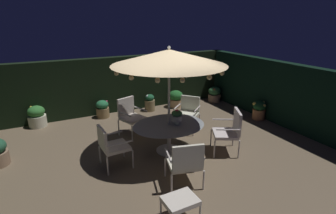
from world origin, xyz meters
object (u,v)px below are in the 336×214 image
at_px(patio_chair_southeast, 230,129).
at_px(potted_plant_right_near, 150,103).
at_px(potted_plant_right_far, 103,109).
at_px(patio_chair_north, 130,114).
at_px(patio_dining_table, 169,129).
at_px(patio_chair_northeast, 111,144).
at_px(patio_chair_east, 185,161).
at_px(potted_plant_back_center, 259,110).
at_px(patio_chair_south, 188,111).
at_px(centerpiece_planter, 177,116).
at_px(patio_umbrella, 169,57).
at_px(potted_plant_back_left, 176,98).
at_px(potted_plant_front_corner, 37,116).
at_px(potted_plant_left_near, 214,94).
at_px(ottoman_footrest, 180,201).

distance_m(patio_chair_southeast, potted_plant_right_near, 3.65).
bearing_deg(potted_plant_right_far, patio_chair_north, -76.75).
distance_m(patio_dining_table, patio_chair_north, 1.44).
height_order(patio_chair_northeast, patio_chair_east, patio_chair_east).
bearing_deg(potted_plant_back_center, patio_chair_south, 172.55).
height_order(centerpiece_planter, patio_chair_south, centerpiece_planter).
relative_size(potted_plant_right_far, potted_plant_back_center, 0.97).
height_order(patio_umbrella, potted_plant_back_left, patio_umbrella).
bearing_deg(patio_umbrella, patio_chair_south, 40.65).
distance_m(patio_chair_southeast, potted_plant_right_far, 4.29).
xyz_separation_m(patio_chair_southeast, potted_plant_back_left, (0.45, 3.56, -0.28)).
xyz_separation_m(patio_chair_northeast, potted_plant_front_corner, (-1.39, 3.20, -0.23)).
bearing_deg(potted_plant_right_far, patio_chair_east, -82.99).
distance_m(patio_chair_south, potted_plant_back_center, 2.47).
distance_m(patio_chair_north, potted_plant_back_center, 4.11).
height_order(patio_chair_east, patio_chair_southeast, patio_chair_southeast).
xyz_separation_m(patio_chair_southeast, potted_plant_left_near, (2.11, 3.47, -0.31)).
bearing_deg(patio_chair_north, patio_chair_east, -86.85).
bearing_deg(centerpiece_planter, potted_plant_right_near, 79.52).
bearing_deg(potted_plant_right_near, patio_chair_southeast, -81.23).
relative_size(patio_chair_east, potted_plant_right_far, 1.68).
height_order(patio_umbrella, potted_plant_right_far, patio_umbrella).
xyz_separation_m(patio_chair_southeast, potted_plant_right_far, (-2.17, 3.69, -0.32)).
bearing_deg(patio_chair_north, patio_chair_northeast, -122.76).
xyz_separation_m(patio_chair_north, potted_plant_back_left, (2.23, 1.53, -0.27)).
height_order(patio_dining_table, potted_plant_right_near, patio_dining_table).
bearing_deg(patio_chair_northeast, patio_chair_north, 57.24).
height_order(centerpiece_planter, potted_plant_back_center, centerpiece_planter).
bearing_deg(potted_plant_back_center, patio_chair_north, 169.72).
xyz_separation_m(patio_chair_north, patio_chair_northeast, (-0.92, -1.43, -0.05)).
bearing_deg(patio_chair_east, patio_chair_south, 58.16).
xyz_separation_m(patio_umbrella, potted_plant_right_near, (0.72, 2.91, -1.98)).
xyz_separation_m(patio_umbrella, potted_plant_right_far, (-0.90, 3.01, -1.99)).
distance_m(patio_umbrella, potted_plant_right_far, 3.71).
relative_size(potted_plant_front_corner, potted_plant_back_center, 1.08).
relative_size(patio_umbrella, patio_chair_south, 2.68).
bearing_deg(patio_umbrella, potted_plant_right_near, 76.10).
height_order(patio_umbrella, potted_plant_right_near, patio_umbrella).
bearing_deg(patio_chair_north, patio_dining_table, -69.31).
distance_m(patio_umbrella, patio_chair_southeast, 2.21).
height_order(patio_chair_north, potted_plant_right_far, patio_chair_north).
bearing_deg(centerpiece_planter, patio_chair_south, 47.70).
xyz_separation_m(patio_dining_table, potted_plant_front_corner, (-2.82, 3.12, -0.27)).
height_order(patio_chair_east, potted_plant_left_near, patio_chair_east).
xyz_separation_m(patio_chair_north, potted_plant_right_far, (-0.39, 1.66, -0.31)).
xyz_separation_m(patio_chair_north, ottoman_footrest, (-0.36, -3.47, -0.26)).
distance_m(patio_chair_northeast, patio_chair_south, 2.72).
distance_m(patio_umbrella, patio_chair_north, 2.21).
height_order(potted_plant_front_corner, potted_plant_back_center, potted_plant_front_corner).
relative_size(patio_chair_northeast, potted_plant_left_near, 1.64).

